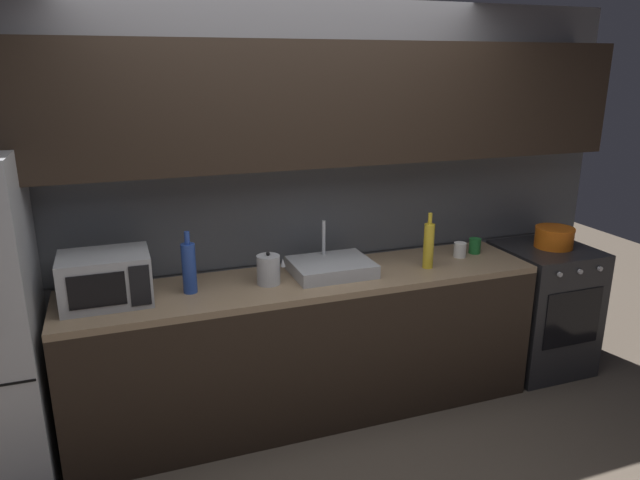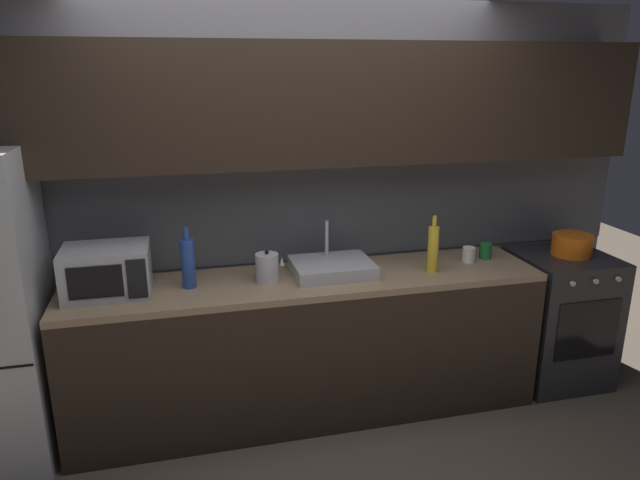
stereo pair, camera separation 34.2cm
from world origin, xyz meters
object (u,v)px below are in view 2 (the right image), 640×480
object	(u,v)px
wine_bottle_yellow	(433,249)
kettle	(267,268)
cooking_pot	(572,245)
microwave	(107,271)
wine_bottle_blue	(188,263)
mug_green	(485,251)
oven_range	(558,317)
mug_white	(469,255)

from	to	relation	value
wine_bottle_yellow	kettle	bearing A→B (deg)	176.19
cooking_pot	microwave	bearing A→B (deg)	179.64
kettle	wine_bottle_blue	distance (m)	0.45
microwave	wine_bottle_blue	world-z (taller)	wine_bottle_blue
mug_green	wine_bottle_yellow	bearing A→B (deg)	-161.61
kettle	wine_bottle_yellow	bearing A→B (deg)	-3.81
wine_bottle_blue	mug_green	xyz separation A→B (m)	(1.90, 0.06, -0.10)
kettle	wine_bottle_yellow	size ratio (longest dim) A/B	0.55
kettle	mug_green	distance (m)	1.45
microwave	mug_green	distance (m)	2.34
cooking_pot	wine_bottle_yellow	bearing A→B (deg)	-175.85
wine_bottle_yellow	wine_bottle_blue	size ratio (longest dim) A/B	1.00
oven_range	kettle	xyz separation A→B (m)	(-2.00, -0.01, 0.54)
wine_bottle_yellow	wine_bottle_blue	bearing A→B (deg)	176.55
oven_range	wine_bottle_yellow	distance (m)	1.16
kettle	cooking_pot	world-z (taller)	kettle
microwave	wine_bottle_yellow	bearing A→B (deg)	-2.84
cooking_pot	mug_green	bearing A→B (deg)	173.06
microwave	oven_range	bearing A→B (deg)	-0.39
wine_bottle_yellow	mug_white	xyz separation A→B (m)	(0.31, 0.11, -0.10)
mug_green	cooking_pot	bearing A→B (deg)	-6.94
oven_range	mug_white	distance (m)	0.85
kettle	microwave	bearing A→B (deg)	178.27
kettle	mug_white	bearing A→B (deg)	2.00
microwave	mug_white	bearing A→B (deg)	0.50
microwave	kettle	size ratio (longest dim) A/B	2.37
wine_bottle_blue	kettle	bearing A→B (deg)	-2.63
oven_range	kettle	distance (m)	2.08
mug_white	kettle	bearing A→B (deg)	-178.00
kettle	mug_green	xyz separation A→B (m)	(1.45, 0.08, -0.03)
oven_range	wine_bottle_blue	world-z (taller)	wine_bottle_blue
kettle	mug_green	world-z (taller)	kettle
mug_green	cooking_pot	xyz separation A→B (m)	(0.59, -0.07, 0.02)
mug_white	wine_bottle_yellow	bearing A→B (deg)	-159.73
oven_range	mug_white	size ratio (longest dim) A/B	9.25
mug_white	mug_green	bearing A→B (deg)	14.11
wine_bottle_blue	cooking_pot	world-z (taller)	wine_bottle_blue
mug_white	cooking_pot	size ratio (longest dim) A/B	0.37
microwave	mug_green	world-z (taller)	microwave
wine_bottle_yellow	cooking_pot	bearing A→B (deg)	4.15
kettle	wine_bottle_blue	bearing A→B (deg)	177.37
wine_bottle_yellow	cooking_pot	size ratio (longest dim) A/B	1.34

